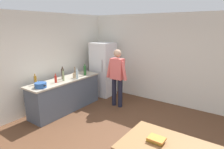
{
  "coord_description": "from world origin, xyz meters",
  "views": [
    {
      "loc": [
        2.01,
        -2.56,
        2.34
      ],
      "look_at": [
        -0.84,
        1.44,
        1.07
      ],
      "focal_mm": 30.44,
      "sensor_mm": 36.0,
      "label": 1
    }
  ],
  "objects_px": {
    "bottle_water_clear": "(77,74)",
    "bottle_wine_dark": "(63,73)",
    "bottle_vinegar_tall": "(63,76)",
    "bottle_sauce_red": "(56,79)",
    "utensil_jar": "(75,75)",
    "refrigerator": "(103,69)",
    "bottle_wine_green": "(85,70)",
    "cooking_pot": "(41,85)",
    "bottle_oil_amber": "(35,80)",
    "book_stack": "(156,139)",
    "person": "(117,74)"
  },
  "relations": [
    {
      "from": "bottle_oil_amber",
      "to": "bottle_sauce_red",
      "type": "height_order",
      "value": "bottle_oil_amber"
    },
    {
      "from": "cooking_pot",
      "to": "bottle_wine_green",
      "type": "bearing_deg",
      "value": 87.83
    },
    {
      "from": "person",
      "to": "utensil_jar",
      "type": "distance_m",
      "value": 1.21
    },
    {
      "from": "bottle_wine_dark",
      "to": "bottle_vinegar_tall",
      "type": "bearing_deg",
      "value": -37.16
    },
    {
      "from": "refrigerator",
      "to": "bottle_oil_amber",
      "type": "distance_m",
      "value": 2.38
    },
    {
      "from": "utensil_jar",
      "to": "bottle_wine_green",
      "type": "xyz_separation_m",
      "value": [
        0.04,
        0.38,
        0.07
      ]
    },
    {
      "from": "bottle_water_clear",
      "to": "bottle_sauce_red",
      "type": "distance_m",
      "value": 0.61
    },
    {
      "from": "cooking_pot",
      "to": "bottle_vinegar_tall",
      "type": "distance_m",
      "value": 0.71
    },
    {
      "from": "bottle_sauce_red",
      "to": "cooking_pot",
      "type": "bearing_deg",
      "value": -85.09
    },
    {
      "from": "person",
      "to": "bottle_wine_green",
      "type": "bearing_deg",
      "value": -156.18
    },
    {
      "from": "person",
      "to": "bottle_water_clear",
      "type": "distance_m",
      "value": 1.14
    },
    {
      "from": "bottle_wine_green",
      "to": "bottle_sauce_red",
      "type": "bearing_deg",
      "value": -95.55
    },
    {
      "from": "cooking_pot",
      "to": "bottle_water_clear",
      "type": "relative_size",
      "value": 1.33
    },
    {
      "from": "bottle_wine_dark",
      "to": "refrigerator",
      "type": "bearing_deg",
      "value": 82.95
    },
    {
      "from": "bottle_oil_amber",
      "to": "bottle_sauce_red",
      "type": "xyz_separation_m",
      "value": [
        0.27,
        0.41,
        -0.02
      ]
    },
    {
      "from": "bottle_vinegar_tall",
      "to": "bottle_wine_green",
      "type": "distance_m",
      "value": 0.77
    },
    {
      "from": "bottle_oil_amber",
      "to": "refrigerator",
      "type": "bearing_deg",
      "value": 82.53
    },
    {
      "from": "bottle_oil_amber",
      "to": "utensil_jar",
      "type": "bearing_deg",
      "value": 72.45
    },
    {
      "from": "utensil_jar",
      "to": "bottle_sauce_red",
      "type": "relative_size",
      "value": 1.33
    },
    {
      "from": "bottle_vinegar_tall",
      "to": "bottle_sauce_red",
      "type": "distance_m",
      "value": 0.23
    },
    {
      "from": "utensil_jar",
      "to": "book_stack",
      "type": "height_order",
      "value": "utensil_jar"
    },
    {
      "from": "bottle_sauce_red",
      "to": "book_stack",
      "type": "bearing_deg",
      "value": -13.32
    },
    {
      "from": "bottle_water_clear",
      "to": "bottle_wine_dark",
      "type": "relative_size",
      "value": 0.88
    },
    {
      "from": "cooking_pot",
      "to": "bottle_sauce_red",
      "type": "height_order",
      "value": "bottle_sauce_red"
    },
    {
      "from": "refrigerator",
      "to": "bottle_water_clear",
      "type": "xyz_separation_m",
      "value": [
        0.15,
        -1.37,
        0.13
      ]
    },
    {
      "from": "refrigerator",
      "to": "utensil_jar",
      "type": "distance_m",
      "value": 1.33
    },
    {
      "from": "bottle_sauce_red",
      "to": "book_stack",
      "type": "height_order",
      "value": "bottle_sauce_red"
    },
    {
      "from": "bottle_oil_amber",
      "to": "person",
      "type": "bearing_deg",
      "value": 55.1
    },
    {
      "from": "person",
      "to": "book_stack",
      "type": "bearing_deg",
      "value": -45.41
    },
    {
      "from": "bottle_vinegar_tall",
      "to": "cooking_pot",
      "type": "bearing_deg",
      "value": -89.28
    },
    {
      "from": "bottle_wine_green",
      "to": "book_stack",
      "type": "distance_m",
      "value": 3.46
    },
    {
      "from": "bottle_wine_dark",
      "to": "book_stack",
      "type": "height_order",
      "value": "bottle_wine_dark"
    },
    {
      "from": "bottle_water_clear",
      "to": "person",
      "type": "bearing_deg",
      "value": 45.5
    },
    {
      "from": "refrigerator",
      "to": "bottle_vinegar_tall",
      "type": "bearing_deg",
      "value": -90.36
    },
    {
      "from": "bottle_oil_amber",
      "to": "bottle_sauce_red",
      "type": "bearing_deg",
      "value": 57.08
    },
    {
      "from": "person",
      "to": "cooking_pot",
      "type": "bearing_deg",
      "value": -116.95
    },
    {
      "from": "bottle_sauce_red",
      "to": "book_stack",
      "type": "relative_size",
      "value": 0.98
    },
    {
      "from": "refrigerator",
      "to": "bottle_wine_dark",
      "type": "relative_size",
      "value": 5.29
    },
    {
      "from": "bottle_water_clear",
      "to": "bottle_oil_amber",
      "type": "height_order",
      "value": "bottle_water_clear"
    },
    {
      "from": "refrigerator",
      "to": "bottle_wine_dark",
      "type": "distance_m",
      "value": 1.6
    },
    {
      "from": "bottle_wine_green",
      "to": "bottle_wine_dark",
      "type": "bearing_deg",
      "value": -111.58
    },
    {
      "from": "refrigerator",
      "to": "cooking_pot",
      "type": "distance_m",
      "value": 2.43
    },
    {
      "from": "cooking_pot",
      "to": "bottle_wine_dark",
      "type": "bearing_deg",
      "value": 102.86
    },
    {
      "from": "refrigerator",
      "to": "book_stack",
      "type": "relative_size",
      "value": 7.31
    },
    {
      "from": "utensil_jar",
      "to": "bottle_sauce_red",
      "type": "bearing_deg",
      "value": -95.51
    },
    {
      "from": "person",
      "to": "utensil_jar",
      "type": "relative_size",
      "value": 5.31
    },
    {
      "from": "utensil_jar",
      "to": "bottle_vinegar_tall",
      "type": "relative_size",
      "value": 1.0
    },
    {
      "from": "refrigerator",
      "to": "utensil_jar",
      "type": "xyz_separation_m",
      "value": [
        0.02,
        -1.33,
        0.08
      ]
    },
    {
      "from": "person",
      "to": "bottle_water_clear",
      "type": "relative_size",
      "value": 5.67
    },
    {
      "from": "bottle_water_clear",
      "to": "bottle_vinegar_tall",
      "type": "relative_size",
      "value": 0.94
    }
  ]
}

